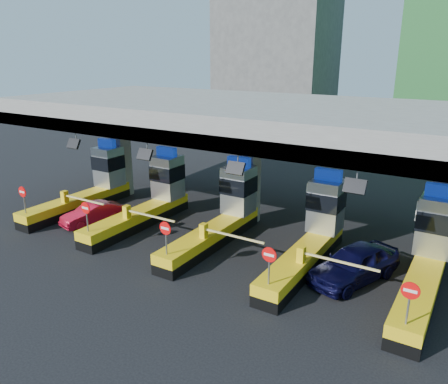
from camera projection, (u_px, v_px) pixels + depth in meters
The scene contains 10 objects.
ground at pixel (222, 239), 23.37m from camera, with size 120.00×120.00×0.00m, color black.
toll_canopy at pixel (249, 118), 23.84m from camera, with size 28.00×12.09×7.00m.
toll_lane_far_left at pixel (92, 185), 28.16m from camera, with size 4.43×8.00×4.16m.
toll_lane_left at pixel (152, 198), 25.66m from camera, with size 4.43×8.00×4.16m.
toll_lane_center at pixel (224, 213), 23.17m from camera, with size 4.43×8.00×4.16m.
toll_lane_right at pixel (314, 232), 20.67m from camera, with size 4.43×8.00×4.16m.
toll_lane_far_right at pixel (429, 257), 18.18m from camera, with size 4.43×8.00×4.16m.
bg_building_concrete at pixel (276, 58), 56.87m from camera, with size 14.00×10.00×18.00m, color #4C4C49.
van at pixel (355, 264), 18.90m from camera, with size 1.88×4.66×1.59m, color black.
red_car at pixel (92, 214), 25.38m from camera, with size 1.25×3.58×1.18m, color #A50C23.
Camera 1 is at (11.37, -18.26, 9.47)m, focal length 35.00 mm.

